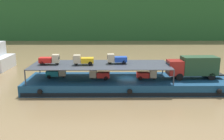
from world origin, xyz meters
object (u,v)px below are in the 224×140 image
object	(u,v)px
mini_truck_lower_stern	(56,73)
mini_truck_upper_stern	(50,60)
covered_lorry	(193,67)
mini_truck_upper_fore	(117,59)
mini_truck_upper_mid	(83,60)
mini_truck_lower_aft	(99,74)
cargo_barge	(128,83)
mini_truck_lower_mid	(147,74)

from	to	relation	value
mini_truck_lower_stern	mini_truck_upper_stern	world-z (taller)	mini_truck_upper_stern
covered_lorry	mini_truck_upper_fore	size ratio (longest dim) A/B	2.84
mini_truck_upper_mid	mini_truck_upper_fore	distance (m)	4.67
covered_lorry	mini_truck_lower_aft	xyz separation A→B (m)	(-13.06, -0.32, -1.00)
covered_lorry	mini_truck_lower_aft	world-z (taller)	covered_lorry
cargo_barge	mini_truck_upper_fore	bearing A→B (deg)	161.68
mini_truck_lower_aft	mini_truck_lower_mid	xyz separation A→B (m)	(6.57, -0.07, 0.00)
covered_lorry	mini_truck_lower_mid	bearing A→B (deg)	-176.55
mini_truck_lower_aft	mini_truck_upper_mid	xyz separation A→B (m)	(-2.16, 0.14, 2.00)
covered_lorry	mini_truck_lower_aft	size ratio (longest dim) A/B	2.84
mini_truck_lower_mid	covered_lorry	bearing A→B (deg)	3.45
mini_truck_upper_mid	mini_truck_lower_mid	bearing A→B (deg)	-1.37
mini_truck_upper_mid	mini_truck_upper_fore	xyz separation A→B (m)	(4.60, 0.80, 0.00)
mini_truck_lower_mid	mini_truck_upper_stern	bearing A→B (deg)	177.86
cargo_barge	mini_truck_lower_stern	distance (m)	10.17
mini_truck_lower_aft	mini_truck_lower_mid	bearing A→B (deg)	-0.65
mini_truck_upper_stern	covered_lorry	bearing A→B (deg)	-0.32
covered_lorry	mini_truck_upper_stern	distance (m)	19.88
mini_truck_lower_mid	mini_truck_upper_stern	distance (m)	13.53
covered_lorry	mini_truck_upper_stern	xyz separation A→B (m)	(-19.85, 0.11, 1.00)
mini_truck_lower_aft	mini_truck_upper_fore	world-z (taller)	mini_truck_upper_fore
cargo_barge	mini_truck_upper_fore	distance (m)	3.81
mini_truck_lower_stern	mini_truck_upper_stern	distance (m)	2.19
mini_truck_upper_stern	mini_truck_lower_stern	bearing A→B (deg)	35.57
mini_truck_lower_mid	mini_truck_lower_stern	bearing A→B (deg)	175.41
mini_truck_lower_stern	mini_truck_lower_mid	bearing A→B (deg)	-4.59
cargo_barge	mini_truck_upper_stern	bearing A→B (deg)	179.98
mini_truck_upper_mid	mini_truck_lower_aft	bearing A→B (deg)	-3.57
cargo_barge	mini_truck_upper_stern	xyz separation A→B (m)	(-10.77, 0.00, 3.44)
mini_truck_lower_aft	mini_truck_upper_mid	size ratio (longest dim) A/B	1.00
covered_lorry	mini_truck_upper_fore	world-z (taller)	mini_truck_upper_fore
covered_lorry	mini_truck_lower_mid	size ratio (longest dim) A/B	2.87
mini_truck_lower_aft	mini_truck_upper_stern	bearing A→B (deg)	176.41
mini_truck_lower_aft	mini_truck_lower_mid	distance (m)	6.57
cargo_barge	mini_truck_upper_mid	world-z (taller)	mini_truck_upper_mid
mini_truck_lower_aft	mini_truck_upper_stern	xyz separation A→B (m)	(-6.80, 0.43, 2.00)
cargo_barge	covered_lorry	size ratio (longest dim) A/B	3.55
cargo_barge	mini_truck_lower_aft	world-z (taller)	mini_truck_lower_aft
mini_truck_upper_stern	cargo_barge	bearing A→B (deg)	-0.02
mini_truck_lower_stern	mini_truck_upper_mid	distance (m)	4.47
mini_truck_lower_mid	mini_truck_upper_fore	world-z (taller)	mini_truck_upper_fore
mini_truck_lower_stern	mini_truck_lower_aft	size ratio (longest dim) A/B	1.00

